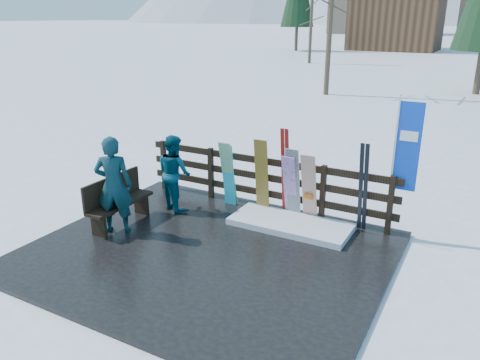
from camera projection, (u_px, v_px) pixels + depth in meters
The scene contains 16 objects.
ground at pixel (208, 255), 8.20m from camera, with size 700.00×700.00×0.00m, color white.
deck at pixel (208, 253), 8.18m from camera, with size 6.00×5.00×0.08m, color black.
fence at pixel (264, 179), 9.77m from camera, with size 5.60×0.10×1.15m.
snow_patch at pixel (290, 224), 9.07m from camera, with size 2.32×1.00×0.12m, color white.
bench at pixel (117, 199), 9.07m from camera, with size 0.41×1.50×0.97m.
snowboard_0 at pixel (228, 175), 9.91m from camera, with size 0.26×0.03×1.38m, color #22C6E5.
snowboard_1 at pixel (228, 174), 9.90m from camera, with size 0.28×0.03×1.46m, color white.
snowboard_2 at pixel (262, 176), 9.52m from camera, with size 0.28×0.03×1.59m, color gold.
snowboard_3 at pixel (290, 187), 9.27m from camera, with size 0.27×0.03×1.38m, color white.
snowboard_4 at pixel (293, 184), 9.22m from camera, with size 0.27×0.03×1.51m, color black.
snowboard_5 at pixel (309, 188), 9.08m from camera, with size 0.29×0.03×1.46m, color silver.
ski_pair_a at pixel (285, 173), 9.31m from camera, with size 0.17×0.26×1.85m.
ski_pair_b at pixel (363, 188), 8.62m from camera, with size 0.17×0.31×1.76m.
rental_flag at pixel (404, 152), 8.26m from camera, with size 0.45×0.04×2.60m.
person_front at pixel (114, 185), 8.62m from camera, with size 0.68×0.44×1.86m, color #134B43.
person_back at pixel (174, 173), 9.72m from camera, with size 0.78×0.61×1.60m, color #084459.
Camera 1 is at (4.00, -6.13, 3.96)m, focal length 35.00 mm.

